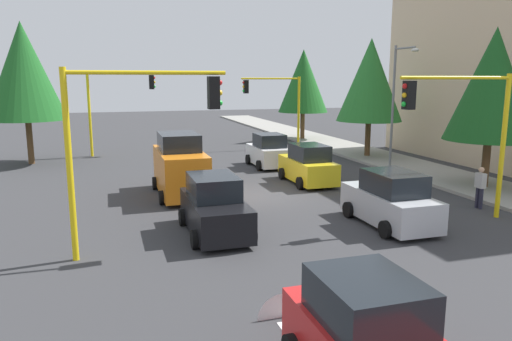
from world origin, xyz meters
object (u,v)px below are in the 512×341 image
Objects in this scene: delivery_van_orange at (180,167)px; traffic_signal_far_right at (117,96)px; traffic_signal_near_left at (463,118)px; car_black at (215,208)px; tree_roadside_near at (493,85)px; car_yellow at (308,166)px; tree_opposite_side at (24,71)px; pedestrian_crossing at (480,186)px; car_white at (269,152)px; car_silver at (390,201)px; traffic_signal_near_right at (135,124)px; street_lamp_curbside at (397,94)px; tree_roadside_mid at (370,80)px; tree_roadside_far at (303,81)px; traffic_signal_far_left at (276,98)px.

traffic_signal_far_right is at bearing -169.90° from delivery_van_orange.
traffic_signal_near_left is 9.32m from car_black.
traffic_signal_near_left is at bearing 51.74° from delivery_van_orange.
tree_roadside_near is 9.24m from car_yellow.
pedestrian_crossing is (16.75, 18.78, -4.69)m from tree_opposite_side.
traffic_signal_near_left is 3.81m from pedestrian_crossing.
car_silver is at bearing 1.66° from car_white.
tree_opposite_side is at bearing -163.50° from traffic_signal_near_right.
street_lamp_curbside is (-9.61, 14.87, 0.46)m from traffic_signal_near_right.
car_white is at bearing -115.72° from street_lamp_curbside.
street_lamp_curbside is 4.12× the size of pedestrian_crossing.
street_lamp_curbside is 4.52m from tree_roadside_mid.
delivery_van_orange is 9.41m from car_silver.
delivery_van_orange is 12.64m from pedestrian_crossing.
pedestrian_crossing is (5.88, 11.18, -0.37)m from delivery_van_orange.
tree_opposite_side reaches higher than tree_roadside_near.
tree_roadside_near reaches higher than car_silver.
tree_roadside_near is at bearing 135.26° from pedestrian_crossing.
traffic_signal_far_right reaches higher than pedestrian_crossing.
tree_roadside_far is at bearing 151.00° from car_black.
traffic_signal_near_right is 16.68m from tree_roadside_near.
car_yellow is (1.87, -6.14, -3.45)m from street_lamp_curbside.
traffic_signal_far_left is at bearing -161.10° from street_lamp_curbside.
car_silver is (3.71, -7.46, -4.00)m from tree_roadside_near.
car_yellow is (-7.45, 0.02, -0.00)m from car_silver.
street_lamp_curbside reaches higher than car_silver.
car_silver is (19.71, 8.73, -3.11)m from traffic_signal_far_right.
traffic_signal_far_left reaches higher than pedestrian_crossing.
traffic_signal_near_right is at bearing 16.50° from tree_opposite_side.
traffic_signal_near_left is 22.99m from traffic_signal_far_right.
street_lamp_curbside reaches higher than delivery_van_orange.
tree_opposite_side is 5.01× the size of pedestrian_crossing.
traffic_signal_far_left is 7.53m from tree_roadside_mid.
car_black is at bearing -98.03° from traffic_signal_near_left.
tree_roadside_mid reaches higher than tree_roadside_far.
traffic_signal_near_left is 13.41m from car_white.
traffic_signal_near_left is 20.00m from traffic_signal_far_left.
traffic_signal_far_right is (-20.00, -0.03, 0.12)m from traffic_signal_near_right.
car_white is (-5.62, 6.08, -0.39)m from delivery_van_orange.
traffic_signal_near_right is at bearing -17.58° from delivery_van_orange.
tree_opposite_side reaches higher than traffic_signal_near_left.
tree_opposite_side is 2.06× the size of car_silver.
tree_opposite_side is at bearing -131.73° from pedestrian_crossing.
delivery_van_orange is at bearing 162.42° from traffic_signal_near_right.
tree_roadside_near reaches higher than traffic_signal_near_left.
street_lamp_curbside is 14.41m from tree_roadside_far.
traffic_signal_near_right is 0.72× the size of tree_roadside_far.
tree_roadside_mid is 2.15× the size of car_white.
tree_roadside_far is 4.46× the size of pedestrian_crossing.
car_yellow is 1.10× the size of car_white.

